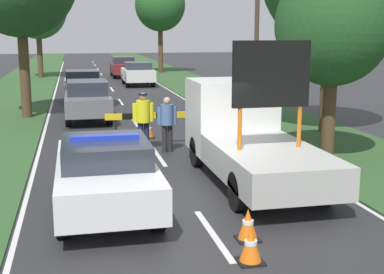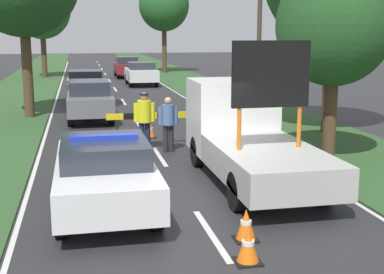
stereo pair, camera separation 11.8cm
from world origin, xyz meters
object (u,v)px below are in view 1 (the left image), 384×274
(traffic_cone_behind_barrier, at_px, (229,126))
(queued_car_suv_grey, at_px, (87,100))
(traffic_cone_near_police, at_px, (149,130))
(roadside_tree_mid_right, at_px, (37,9))
(utility_pole, at_px, (257,8))
(police_officer, at_px, (143,117))
(roadside_tree_near_right, at_px, (160,5))
(pedestrian_civilian, at_px, (167,120))
(roadside_tree_mid_left, at_px, (333,26))
(traffic_cone_centre_front, at_px, (248,225))
(police_car, at_px, (106,172))
(work_truck, at_px, (246,133))
(road_barrier, at_px, (156,118))
(traffic_cone_lane_edge, at_px, (83,159))
(queued_car_wagon_maroon, at_px, (123,67))
(queued_car_van_white, at_px, (138,73))
(traffic_cone_near_truck, at_px, (251,245))

(traffic_cone_behind_barrier, xyz_separation_m, queued_car_suv_grey, (-4.71, 4.24, 0.55))
(traffic_cone_near_police, bearing_deg, roadside_tree_mid_right, 100.81)
(utility_pole, bearing_deg, queued_car_suv_grey, -172.48)
(police_officer, relative_size, traffic_cone_behind_barrier, 3.01)
(utility_pole, bearing_deg, roadside_tree_near_right, 91.24)
(pedestrian_civilian, bearing_deg, police_officer, 130.04)
(pedestrian_civilian, relative_size, roadside_tree_mid_left, 0.31)
(traffic_cone_centre_front, height_order, roadside_tree_mid_left, roadside_tree_mid_left)
(pedestrian_civilian, bearing_deg, police_car, -143.02)
(traffic_cone_behind_barrier, height_order, roadside_tree_mid_right, roadside_tree_mid_right)
(police_car, bearing_deg, work_truck, 25.76)
(road_barrier, relative_size, traffic_cone_lane_edge, 6.21)
(traffic_cone_centre_front, height_order, traffic_cone_behind_barrier, traffic_cone_behind_barrier)
(police_car, bearing_deg, traffic_cone_near_police, 75.14)
(roadside_tree_near_right, xyz_separation_m, utility_pole, (0.51, -23.53, -1.22))
(traffic_cone_behind_barrier, xyz_separation_m, roadside_tree_mid_left, (1.61, -4.24, 3.40))
(traffic_cone_centre_front, bearing_deg, police_car, 135.83)
(pedestrian_civilian, height_order, queued_car_wagon_maroon, pedestrian_civilian)
(pedestrian_civilian, xyz_separation_m, traffic_cone_lane_edge, (-2.51, -1.50, -0.72))
(police_officer, xyz_separation_m, pedestrian_civilian, (0.68, -0.25, -0.09))
(queued_car_van_white, xyz_separation_m, roadside_tree_near_right, (3.28, 10.66, 4.95))
(pedestrian_civilian, height_order, queued_car_van_white, pedestrian_civilian)
(traffic_cone_near_police, xyz_separation_m, queued_car_van_white, (1.79, 18.02, 0.54))
(police_officer, relative_size, roadside_tree_near_right, 0.22)
(work_truck, bearing_deg, police_car, 28.31)
(police_car, height_order, roadside_tree_near_right, roadside_tree_near_right)
(queued_car_wagon_maroon, bearing_deg, pedestrian_civilian, 87.49)
(police_officer, xyz_separation_m, traffic_cone_behind_barrier, (3.24, 1.96, -0.76))
(police_officer, distance_m, traffic_cone_centre_front, 7.45)
(traffic_cone_lane_edge, bearing_deg, roadside_tree_mid_right, 95.09)
(traffic_cone_behind_barrier, distance_m, queued_car_suv_grey, 6.36)
(traffic_cone_centre_front, bearing_deg, traffic_cone_near_truck, -105.65)
(queued_car_wagon_maroon, bearing_deg, traffic_cone_centre_front, 88.29)
(queued_car_suv_grey, distance_m, roadside_tree_mid_right, 22.07)
(work_truck, distance_m, police_officer, 4.01)
(utility_pole, bearing_deg, road_barrier, -130.18)
(road_barrier, relative_size, queued_car_van_white, 0.78)
(traffic_cone_near_truck, xyz_separation_m, roadside_tree_mid_left, (4.25, 5.97, 3.41))
(traffic_cone_lane_edge, xyz_separation_m, queued_car_wagon_maroon, (3.70, 28.62, 0.57))
(roadside_tree_mid_left, bearing_deg, traffic_cone_behind_barrier, 110.83)
(police_car, distance_m, queued_car_suv_grey, 11.34)
(road_barrier, xyz_separation_m, roadside_tree_mid_left, (4.38, -2.90, 2.80))
(traffic_cone_centre_front, bearing_deg, roadside_tree_mid_right, 98.61)
(queued_car_van_white, bearing_deg, roadside_tree_near_right, -107.11)
(police_car, relative_size, traffic_cone_centre_front, 8.29)
(queued_car_suv_grey, height_order, roadside_tree_near_right, roadside_tree_near_right)
(traffic_cone_centre_front, bearing_deg, queued_car_van_white, 87.13)
(queued_car_van_white, xyz_separation_m, roadside_tree_mid_right, (-6.67, 7.56, 4.43))
(work_truck, relative_size, traffic_cone_near_truck, 10.21)
(traffic_cone_near_truck, xyz_separation_m, roadside_tree_near_right, (4.90, 38.96, 5.48))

